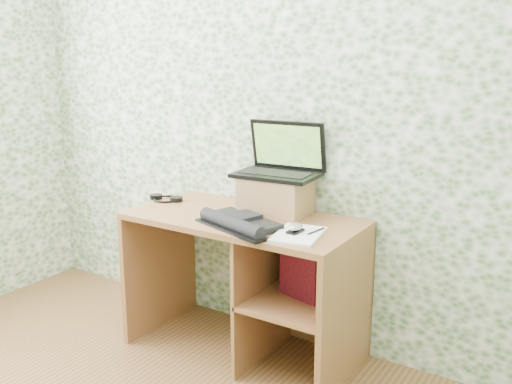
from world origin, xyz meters
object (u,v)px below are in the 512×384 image
Objects in this scene: riser at (276,195)px; notepad at (298,235)px; laptop at (281,163)px; keyboard at (239,222)px; desk at (259,268)px.

notepad is (0.28, -0.27, -0.09)m from riser.
riser is 0.75× the size of laptop.
keyboard is at bearing -100.23° from laptop.
desk is 3.67× the size of riser.
keyboard is at bearing -91.14° from desk.
laptop reaches higher than desk.
keyboard is (-0.03, -0.34, -0.24)m from laptop.
laptop reaches higher than riser.
riser reaches higher than desk.
notepad is at bearing 23.37° from keyboard.
laptop is at bearing 120.59° from notepad.
riser is 0.40m from notepad.
notepad is at bearing -26.55° from desk.
desk is 0.44m from notepad.
laptop is at bearing 79.57° from desk.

